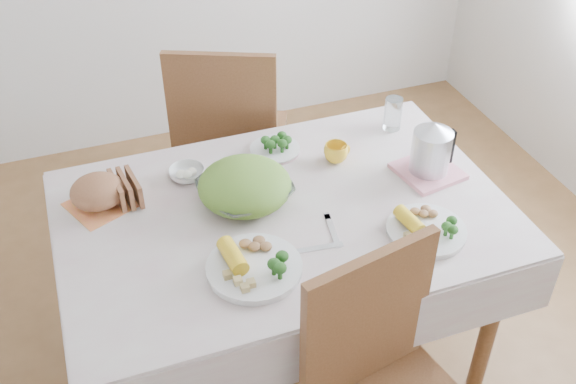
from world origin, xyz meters
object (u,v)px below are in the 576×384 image
object	(u,v)px
salad_bowl	(245,192)
electric_kettle	(432,145)
dinner_plate_right	(426,231)
yellow_mug	(336,153)
chair_far	(233,147)
dinner_plate_left	(254,268)
dining_table	(285,290)

from	to	relation	value
salad_bowl	electric_kettle	xyz separation A→B (m)	(0.67, -0.07, 0.08)
dinner_plate_right	yellow_mug	bearing A→B (deg)	103.64
chair_far	yellow_mug	xyz separation A→B (m)	(0.23, -0.64, 0.33)
dinner_plate_right	electric_kettle	world-z (taller)	electric_kettle
yellow_mug	electric_kettle	world-z (taller)	electric_kettle
dinner_plate_left	dinner_plate_right	world-z (taller)	dinner_plate_left
dining_table	dinner_plate_left	bearing A→B (deg)	-127.18
electric_kettle	dining_table	bearing A→B (deg)	170.19
dining_table	dinner_plate_right	distance (m)	0.62
chair_far	salad_bowl	size ratio (longest dim) A/B	3.47
dining_table	yellow_mug	distance (m)	0.55
dinner_plate_right	electric_kettle	distance (m)	0.35
salad_bowl	dinner_plate_right	size ratio (longest dim) A/B	1.16
dining_table	yellow_mug	xyz separation A→B (m)	(0.28, 0.21, 0.42)
dining_table	yellow_mug	size ratio (longest dim) A/B	15.61
chair_far	dinner_plate_right	xyz separation A→B (m)	(0.34, -1.12, 0.31)
dining_table	dinner_plate_right	world-z (taller)	dinner_plate_right
dinner_plate_left	electric_kettle	xyz separation A→B (m)	(0.74, 0.26, 0.11)
dining_table	yellow_mug	world-z (taller)	yellow_mug
dining_table	electric_kettle	xyz separation A→B (m)	(0.56, 0.02, 0.51)
chair_far	salad_bowl	bearing A→B (deg)	101.80
chair_far	yellow_mug	distance (m)	0.76
dinner_plate_left	yellow_mug	distance (m)	0.64
yellow_mug	dinner_plate_left	bearing A→B (deg)	-135.58
dining_table	dinner_plate_right	xyz separation A→B (m)	(0.39, -0.27, 0.40)
chair_far	dinner_plate_left	size ratio (longest dim) A/B	3.53
electric_kettle	chair_far	bearing A→B (deg)	109.46
chair_far	salad_bowl	xyz separation A→B (m)	(-0.16, -0.76, 0.33)
dining_table	dinner_plate_right	size ratio (longest dim) A/B	5.39
salad_bowl	yellow_mug	xyz separation A→B (m)	(0.38, 0.11, -0.00)
chair_far	salad_bowl	distance (m)	0.84
dinner_plate_left	dining_table	bearing A→B (deg)	52.82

